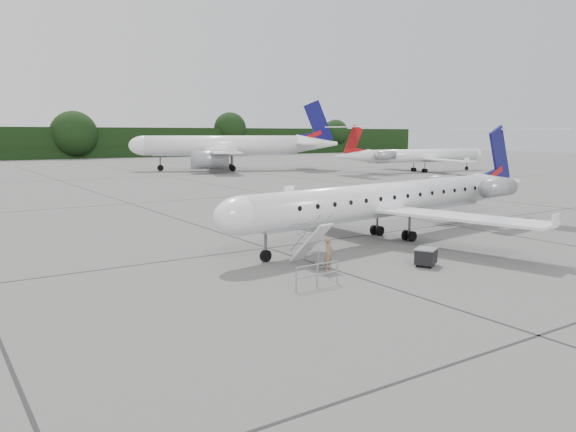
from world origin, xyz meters
TOP-DOWN VIEW (x-y plane):
  - ground at (0.00, 0.00)m, footprint 320.00×320.00m
  - treeline at (0.00, 130.00)m, footprint 260.00×4.00m
  - main_regional_jet at (1.03, 3.22)m, footprint 29.14×22.61m
  - airstair at (-6.54, 0.16)m, footprint 1.11×2.23m
  - passenger at (-6.38, -1.05)m, footprint 0.68×0.60m
  - safety_railing at (-8.63, -3.20)m, footprint 2.20×0.17m
  - baggage_cart at (-1.91, -2.99)m, footprint 1.37×1.29m
  - bg_narrowbody at (22.24, 66.44)m, footprint 40.60×36.10m
  - bg_regional_right at (48.81, 44.44)m, footprint 30.94×23.65m

SIDE VIEW (x-z plane):
  - ground at x=0.00m, z-range 0.00..0.00m
  - baggage_cart at x=-1.91m, z-range 0.00..0.94m
  - safety_railing at x=-8.63m, z-range 0.00..1.00m
  - passenger at x=-6.38m, z-range 0.00..1.56m
  - airstair at x=-6.54m, z-range 0.00..2.16m
  - main_regional_jet at x=1.03m, z-range 0.00..6.90m
  - bg_regional_right at x=48.81m, z-range 0.00..7.62m
  - treeline at x=0.00m, z-range 0.00..8.00m
  - bg_narrowbody at x=22.24m, z-range 0.00..12.03m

